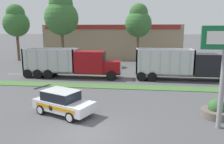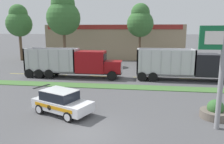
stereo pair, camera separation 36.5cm
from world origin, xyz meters
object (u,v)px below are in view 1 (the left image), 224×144
at_px(dump_truck_trail, 80,64).
at_px(rally_car, 63,102).
at_px(dump_truck_lead, 194,66).
at_px(stone_planter, 216,111).

relative_size(dump_truck_trail, rally_car, 2.57).
height_order(dump_truck_lead, rally_car, dump_truck_lead).
xyz_separation_m(dump_truck_lead, dump_truck_trail, (-13.09, -0.27, 0.06)).
distance_m(rally_car, stone_planter, 10.15).
bearing_deg(dump_truck_trail, dump_truck_lead, 1.16).
distance_m(dump_truck_lead, rally_car, 16.21).
bearing_deg(rally_car, dump_truck_trail, 99.33).
bearing_deg(rally_car, stone_planter, 4.09).
bearing_deg(stone_planter, rally_car, -175.91).
height_order(dump_truck_trail, stone_planter, dump_truck_trail).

